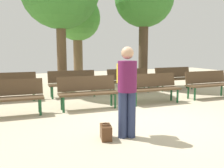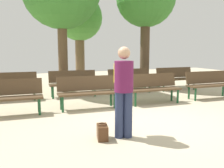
{
  "view_description": "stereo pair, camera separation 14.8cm",
  "coord_description": "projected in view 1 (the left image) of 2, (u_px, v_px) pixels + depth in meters",
  "views": [
    {
      "loc": [
        -3.03,
        -4.6,
        1.61
      ],
      "look_at": [
        0.0,
        2.15,
        0.55
      ],
      "focal_mm": 39.54,
      "sensor_mm": 36.0,
      "label": 1
    },
    {
      "loc": [
        -2.9,
        -4.66,
        1.61
      ],
      "look_at": [
        0.0,
        2.15,
        0.55
      ],
      "focal_mm": 39.54,
      "sensor_mm": 36.0,
      "label": 2
    }
  ],
  "objects": [
    {
      "name": "bench_r1_c2",
      "position": [
        129.0,
        79.0,
        9.08
      ],
      "size": [
        1.62,
        0.54,
        0.87
      ],
      "rotation": [
        0.0,
        0.0,
        -0.04
      ],
      "color": "#4C3823",
      "rests_on": "ground_plane"
    },
    {
      "name": "bench_r0_c1",
      "position": [
        88.0,
        90.0,
        6.65
      ],
      "size": [
        1.63,
        0.61,
        0.87
      ],
      "rotation": [
        0.0,
        0.0,
        -0.08
      ],
      "color": "#4C3823",
      "rests_on": "ground_plane"
    },
    {
      "name": "bench_r0_c2",
      "position": [
        153.0,
        86.0,
        7.33
      ],
      "size": [
        1.62,
        0.56,
        0.87
      ],
      "rotation": [
        0.0,
        0.0,
        -0.05
      ],
      "color": "#4C3823",
      "rests_on": "ground_plane"
    },
    {
      "name": "bench_r0_c3",
      "position": [
        208.0,
        83.0,
        8.14
      ],
      "size": [
        1.62,
        0.56,
        0.87
      ],
      "rotation": [
        0.0,
        0.0,
        -0.05
      ],
      "color": "#4C3823",
      "rests_on": "ground_plane"
    },
    {
      "name": "handbag",
      "position": [
        106.0,
        132.0,
        4.41
      ],
      "size": [
        0.25,
        0.35,
        0.29
      ],
      "color": "#4C2D19",
      "rests_on": "ground_plane"
    },
    {
      "name": "ground_plane",
      "position": [
        151.0,
        120.0,
        5.62
      ],
      "size": [
        24.0,
        24.0,
        0.0
      ],
      "primitive_type": "plane",
      "color": "#BCAD8E"
    },
    {
      "name": "tree_2",
      "position": [
        77.0,
        19.0,
        11.39
      ],
      "size": [
        2.14,
        2.14,
        4.12
      ],
      "color": "brown",
      "rests_on": "ground_plane"
    },
    {
      "name": "visitor_with_backpack",
      "position": [
        127.0,
        87.0,
        4.43
      ],
      "size": [
        0.45,
        0.59,
        1.65
      ],
      "rotation": [
        0.0,
        0.0,
        2.85
      ],
      "color": "navy",
      "rests_on": "ground_plane"
    },
    {
      "name": "bench_r1_c3",
      "position": [
        174.0,
        77.0,
        9.78
      ],
      "size": [
        1.62,
        0.54,
        0.87
      ],
      "rotation": [
        0.0,
        0.0,
        -0.04
      ],
      "color": "#4C3823",
      "rests_on": "ground_plane"
    },
    {
      "name": "bench_r1_c0",
      "position": [
        9.0,
        85.0,
        7.63
      ],
      "size": [
        1.63,
        0.61,
        0.87
      ],
      "rotation": [
        0.0,
        0.0,
        -0.08
      ],
      "color": "#4C3823",
      "rests_on": "ground_plane"
    },
    {
      "name": "bench_r1_c1",
      "position": [
        72.0,
        82.0,
        8.33
      ],
      "size": [
        1.63,
        0.61,
        0.87
      ],
      "rotation": [
        0.0,
        0.0,
        -0.08
      ],
      "color": "#4C3823",
      "rests_on": "ground_plane"
    },
    {
      "name": "bench_r0_c0",
      "position": [
        9.0,
        95.0,
        5.92
      ],
      "size": [
        1.63,
        0.59,
        0.87
      ],
      "rotation": [
        0.0,
        0.0,
        -0.07
      ],
      "color": "#4C3823",
      "rests_on": "ground_plane"
    }
  ]
}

